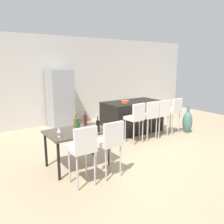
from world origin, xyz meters
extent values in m
plane|color=tan|center=(0.00, 0.00, 0.00)|extent=(10.00, 10.00, 0.00)
cube|color=beige|center=(0.00, 3.03, 1.45)|extent=(10.00, 0.12, 2.90)
cube|color=black|center=(0.58, 0.85, 0.46)|extent=(1.74, 0.93, 0.92)
cube|color=silver|center=(-0.02, 0.06, 0.65)|extent=(0.43, 0.43, 0.08)
cube|color=silver|center=(-0.01, -0.11, 0.87)|extent=(0.40, 0.09, 0.36)
cylinder|color=#B2B2B7|center=(-0.19, 0.21, 0.30)|extent=(0.03, 0.03, 0.61)
cylinder|color=#B2B2B7|center=(0.13, 0.23, 0.30)|extent=(0.03, 0.03, 0.61)
cylinder|color=#B2B2B7|center=(-0.17, -0.11, 0.30)|extent=(0.03, 0.03, 0.61)
cylinder|color=#B2B2B7|center=(0.15, -0.09, 0.30)|extent=(0.03, 0.03, 0.61)
cube|color=silver|center=(0.47, 0.06, 0.65)|extent=(0.41, 0.41, 0.08)
cube|color=silver|center=(0.46, -0.11, 0.87)|extent=(0.40, 0.07, 0.36)
cylinder|color=#B2B2B7|center=(0.31, 0.23, 0.30)|extent=(0.03, 0.03, 0.61)
cylinder|color=#B2B2B7|center=(0.63, 0.22, 0.30)|extent=(0.03, 0.03, 0.61)
cylinder|color=#B2B2B7|center=(0.30, -0.09, 0.30)|extent=(0.03, 0.03, 0.61)
cylinder|color=#B2B2B7|center=(0.62, -0.10, 0.30)|extent=(0.03, 0.03, 0.61)
cube|color=silver|center=(0.91, 0.06, 0.65)|extent=(0.42, 0.42, 0.08)
cube|color=silver|center=(0.90, -0.11, 0.87)|extent=(0.40, 0.08, 0.36)
cylinder|color=#B2B2B7|center=(0.76, 0.23, 0.30)|extent=(0.03, 0.03, 0.61)
cylinder|color=#B2B2B7|center=(1.08, 0.21, 0.30)|extent=(0.03, 0.03, 0.61)
cylinder|color=#B2B2B7|center=(0.75, -0.09, 0.30)|extent=(0.03, 0.03, 0.61)
cylinder|color=#B2B2B7|center=(1.07, -0.11, 0.30)|extent=(0.03, 0.03, 0.61)
cube|color=silver|center=(1.41, 0.06, 0.65)|extent=(0.42, 0.42, 0.08)
cube|color=silver|center=(1.42, -0.11, 0.87)|extent=(0.40, 0.08, 0.36)
cylinder|color=#B2B2B7|center=(1.24, 0.21, 0.30)|extent=(0.03, 0.03, 0.61)
cylinder|color=#B2B2B7|center=(1.56, 0.23, 0.30)|extent=(0.03, 0.03, 0.61)
cylinder|color=#B2B2B7|center=(1.26, -0.11, 0.30)|extent=(0.03, 0.03, 0.61)
cylinder|color=#B2B2B7|center=(1.58, -0.09, 0.30)|extent=(0.03, 0.03, 0.61)
cube|color=#4C4238|center=(-1.85, -0.38, 0.72)|extent=(1.19, 0.79, 0.04)
cylinder|color=black|center=(-2.38, -0.04, 0.35)|extent=(0.05, 0.05, 0.70)
cylinder|color=black|center=(-1.31, -0.04, 0.35)|extent=(0.05, 0.05, 0.70)
cylinder|color=black|center=(-2.38, -0.71, 0.35)|extent=(0.05, 0.05, 0.70)
cylinder|color=black|center=(-1.31, -0.71, 0.35)|extent=(0.05, 0.05, 0.70)
cube|color=silver|center=(-2.12, -1.07, 0.65)|extent=(0.41, 0.41, 0.08)
cube|color=silver|center=(-2.12, -1.24, 0.87)|extent=(0.40, 0.07, 0.36)
cylinder|color=#B2B2B7|center=(-2.27, -0.91, 0.30)|extent=(0.03, 0.03, 0.61)
cylinder|color=#B2B2B7|center=(-1.95, -0.92, 0.30)|extent=(0.03, 0.03, 0.61)
cylinder|color=#B2B2B7|center=(-2.28, -1.23, 0.30)|extent=(0.03, 0.03, 0.61)
cylinder|color=#B2B2B7|center=(-1.96, -1.24, 0.30)|extent=(0.03, 0.03, 0.61)
cube|color=silver|center=(-1.58, -1.07, 0.65)|extent=(0.41, 0.41, 0.08)
cube|color=silver|center=(-1.58, -1.24, 0.87)|extent=(0.40, 0.07, 0.36)
cylinder|color=#B2B2B7|center=(-1.74, -0.92, 0.30)|extent=(0.03, 0.03, 0.61)
cylinder|color=#B2B2B7|center=(-1.42, -0.91, 0.30)|extent=(0.03, 0.03, 0.61)
cylinder|color=#B2B2B7|center=(-1.74, -1.24, 0.30)|extent=(0.03, 0.03, 0.61)
cylinder|color=#B2B2B7|center=(-1.42, -1.23, 0.30)|extent=(0.03, 0.03, 0.61)
cylinder|color=black|center=(-1.55, -0.67, 0.85)|extent=(0.07, 0.07, 0.22)
cylinder|color=black|center=(-1.55, -0.67, 0.99)|extent=(0.02, 0.02, 0.08)
cylinder|color=#194723|center=(-1.93, -0.59, 0.85)|extent=(0.07, 0.07, 0.22)
cylinder|color=#194723|center=(-1.93, -0.59, 1.00)|extent=(0.03, 0.03, 0.07)
cylinder|color=brown|center=(-1.87, -0.38, 0.86)|extent=(0.08, 0.08, 0.25)
cylinder|color=brown|center=(-1.87, -0.38, 1.02)|extent=(0.03, 0.03, 0.07)
cylinder|color=#471E19|center=(-1.53, -0.12, 0.85)|extent=(0.07, 0.07, 0.23)
cylinder|color=#471E19|center=(-1.53, -0.12, 1.00)|extent=(0.02, 0.02, 0.08)
cylinder|color=silver|center=(-2.29, -0.55, 0.74)|extent=(0.06, 0.06, 0.00)
cylinder|color=silver|center=(-2.29, -0.55, 0.78)|extent=(0.01, 0.01, 0.08)
cone|color=silver|center=(-2.29, -0.55, 0.87)|extent=(0.07, 0.07, 0.09)
cube|color=#939699|center=(-0.98, 2.59, 0.92)|extent=(0.72, 0.68, 1.84)
cylinder|color=#C6512D|center=(0.23, 0.77, 0.96)|extent=(0.23, 0.23, 0.07)
ellipsoid|color=#47706B|center=(1.86, -0.16, 0.31)|extent=(0.29, 0.29, 0.63)
cylinder|color=#47706B|center=(1.86, -0.16, 0.71)|extent=(0.09, 0.09, 0.19)
cylinder|color=beige|center=(2.00, 2.58, 0.11)|extent=(0.24, 0.24, 0.22)
sphere|color=#2D6B33|center=(2.00, 2.58, 0.38)|extent=(0.35, 0.35, 0.35)
camera|label=1|loc=(-3.75, -4.33, 2.04)|focal=36.90mm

